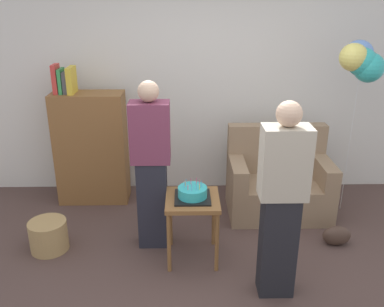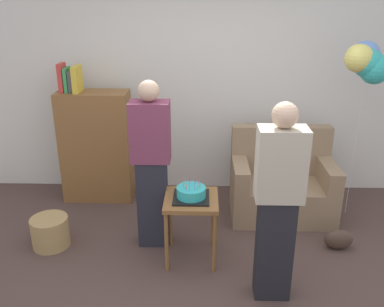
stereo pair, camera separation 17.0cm
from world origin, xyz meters
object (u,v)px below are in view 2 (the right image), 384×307
(wicker_basket, at_px, (50,232))
(balloon_bunch, at_px, (367,62))
(side_table, at_px, (191,208))
(birthday_cake, at_px, (191,193))
(person_holding_cake, at_px, (278,204))
(couch, at_px, (281,185))
(person_blowing_candles, at_px, (151,165))
(bookshelf, at_px, (96,145))
(handbag, at_px, (338,239))

(wicker_basket, relative_size, balloon_bunch, 0.19)
(side_table, xyz_separation_m, wicker_basket, (-1.38, 0.15, -0.37))
(birthday_cake, bearing_deg, person_holding_cake, -36.07)
(couch, xyz_separation_m, person_blowing_candles, (-1.35, -0.64, 0.49))
(bookshelf, distance_m, person_holding_cake, 2.50)
(person_blowing_candles, xyz_separation_m, handbag, (1.80, -0.06, -0.73))
(couch, bearing_deg, side_table, -137.86)
(side_table, distance_m, person_holding_cake, 0.89)
(birthday_cake, bearing_deg, wicker_basket, 173.77)
(couch, bearing_deg, person_holding_cake, -102.30)
(handbag, bearing_deg, person_holding_cake, -138.25)
(birthday_cake, distance_m, balloon_bunch, 2.16)
(person_holding_cake, xyz_separation_m, handbag, (0.75, 0.67, -0.73))
(person_blowing_candles, distance_m, wicker_basket, 1.22)
(birthday_cake, height_order, balloon_bunch, balloon_bunch)
(person_blowing_candles, bearing_deg, birthday_cake, -11.83)
(bookshelf, relative_size, balloon_bunch, 0.85)
(couch, height_order, side_table, couch)
(wicker_basket, xyz_separation_m, handbag, (2.81, 0.03, -0.05))
(person_holding_cake, bearing_deg, side_table, -10.62)
(side_table, xyz_separation_m, person_blowing_candles, (-0.38, 0.24, 0.31))
(handbag, distance_m, balloon_bunch, 1.76)
(handbag, bearing_deg, bookshelf, 158.16)
(couch, distance_m, bookshelf, 2.17)
(bookshelf, xyz_separation_m, person_blowing_candles, (0.77, -0.97, 0.16))
(bookshelf, xyz_separation_m, handbag, (2.57, -1.03, -0.57))
(couch, xyz_separation_m, person_holding_cake, (-0.30, -1.37, 0.49))
(side_table, bearing_deg, handbag, 7.14)
(birthday_cake, xyz_separation_m, handbag, (1.42, 0.18, -0.57))
(wicker_basket, height_order, handbag, wicker_basket)
(person_holding_cake, distance_m, wicker_basket, 2.26)
(couch, height_order, person_holding_cake, person_holding_cake)
(person_blowing_candles, height_order, handbag, person_blowing_candles)
(side_table, distance_m, wicker_basket, 1.44)
(handbag, bearing_deg, balloon_bunch, 67.67)
(side_table, xyz_separation_m, handbag, (1.42, 0.18, -0.42))
(couch, height_order, person_blowing_candles, person_blowing_candles)
(couch, bearing_deg, balloon_bunch, -1.91)
(couch, xyz_separation_m, wicker_basket, (-2.36, -0.73, -0.19))
(birthday_cake, distance_m, wicker_basket, 1.49)
(person_blowing_candles, distance_m, balloon_bunch, 2.34)
(side_table, height_order, handbag, side_table)
(birthday_cake, relative_size, balloon_bunch, 0.17)
(couch, height_order, birthday_cake, couch)
(couch, relative_size, balloon_bunch, 0.58)
(bookshelf, xyz_separation_m, balloon_bunch, (2.85, -0.35, 1.03))
(couch, height_order, bookshelf, bookshelf)
(bookshelf, height_order, side_table, bookshelf)
(person_holding_cake, bearing_deg, balloon_bunch, -101.91)
(side_table, bearing_deg, couch, 42.14)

